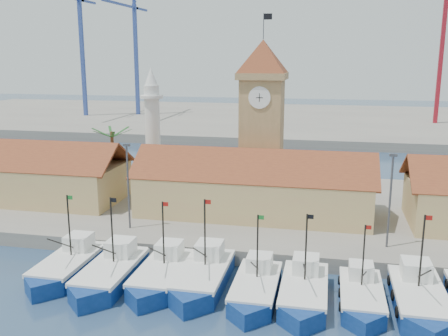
% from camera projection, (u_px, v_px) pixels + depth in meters
% --- Properties ---
extents(ground, '(400.00, 400.00, 0.00)m').
position_uv_depth(ground, '(215.00, 307.00, 39.16)').
color(ground, navy).
rests_on(ground, ground).
extents(quay, '(140.00, 32.00, 1.50)m').
position_uv_depth(quay, '(258.00, 209.00, 61.91)').
color(quay, gray).
rests_on(quay, ground).
extents(terminal, '(240.00, 80.00, 2.00)m').
position_uv_depth(terminal, '(300.00, 121.00, 143.95)').
color(terminal, gray).
rests_on(terminal, ground).
extents(boat_0, '(3.70, 10.14, 7.68)m').
position_uv_depth(boat_0, '(67.00, 268.00, 44.51)').
color(boat_0, navy).
rests_on(boat_0, ground).
extents(boat_1, '(3.83, 10.50, 7.95)m').
position_uv_depth(boat_1, '(109.00, 275.00, 42.86)').
color(boat_1, navy).
rests_on(boat_1, ground).
extents(boat_2, '(3.67, 10.06, 7.61)m').
position_uv_depth(boat_2, '(161.00, 276.00, 42.73)').
color(boat_2, navy).
rests_on(boat_2, ground).
extents(boat_3, '(3.85, 10.55, 7.98)m').
position_uv_depth(boat_3, '(202.00, 279.00, 42.22)').
color(boat_3, navy).
rests_on(boat_3, ground).
extents(boat_4, '(3.50, 9.60, 7.26)m').
position_uv_depth(boat_4, '(255.00, 290.00, 40.27)').
color(boat_4, navy).
rests_on(boat_4, ground).
extents(boat_5, '(3.64, 9.98, 7.55)m').
position_uv_depth(boat_5, '(304.00, 294.00, 39.59)').
color(boat_5, navy).
rests_on(boat_5, ground).
extents(boat_6, '(3.31, 9.06, 6.86)m').
position_uv_depth(boat_6, '(362.00, 298.00, 39.02)').
color(boat_6, navy).
rests_on(boat_6, ground).
extents(boat_7, '(3.83, 10.49, 7.94)m').
position_uv_depth(boat_7, '(420.00, 302.00, 38.24)').
color(boat_7, navy).
rests_on(boat_7, ground).
extents(hall_left, '(31.20, 10.13, 7.61)m').
position_uv_depth(hall_left, '(7.00, 178.00, 63.83)').
color(hall_left, tan).
rests_on(hall_left, quay).
extents(hall_center, '(27.04, 10.13, 7.61)m').
position_uv_depth(hall_center, '(254.00, 192.00, 57.38)').
color(hall_center, tan).
rests_on(hall_center, quay).
extents(clock_tower, '(5.80, 5.80, 22.70)m').
position_uv_depth(clock_tower, '(262.00, 117.00, 61.35)').
color(clock_tower, tan).
rests_on(clock_tower, quay).
extents(minaret, '(3.00, 3.00, 16.30)m').
position_uv_depth(minaret, '(153.00, 129.00, 66.78)').
color(minaret, silver).
rests_on(minaret, quay).
extents(palm_tree, '(5.60, 5.03, 8.39)m').
position_uv_depth(palm_tree, '(113.00, 156.00, 66.64)').
color(palm_tree, brown).
rests_on(palm_tree, quay).
extents(lamp_posts, '(80.70, 0.25, 9.03)m').
position_uv_depth(lamp_posts, '(247.00, 189.00, 49.10)').
color(lamp_posts, '#3F3F44').
rests_on(lamp_posts, quay).
extents(crane_blue_far, '(1.00, 32.37, 40.91)m').
position_uv_depth(crane_blue_far, '(79.00, 37.00, 142.49)').
color(crane_blue_far, '#2F458F').
rests_on(crane_blue_far, terminal).
extents(crane_blue_near, '(1.00, 31.26, 39.06)m').
position_uv_depth(crane_blue_near, '(134.00, 41.00, 145.71)').
color(crane_blue_near, '#2F458F').
rests_on(crane_blue_near, terminal).
extents(crane_red_right, '(1.00, 35.33, 43.22)m').
position_uv_depth(crane_red_right, '(445.00, 28.00, 124.80)').
color(crane_red_right, maroon).
rests_on(crane_red_right, terminal).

